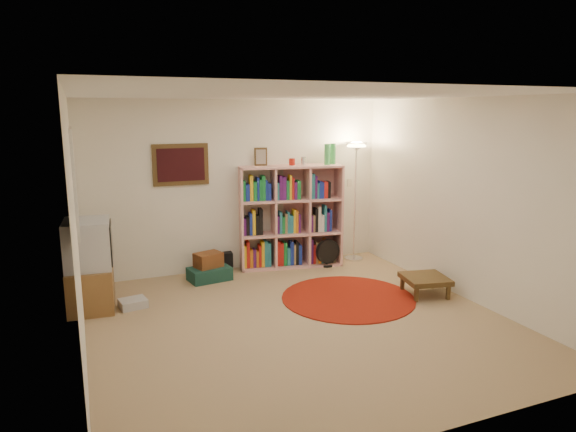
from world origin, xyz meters
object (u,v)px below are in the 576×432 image
floor_lamp (356,163)px  side_table (425,279)px  tv_stand (90,266)px  suitcase (210,274)px  bookshelf (289,218)px  floor_fan (327,253)px

floor_lamp → side_table: size_ratio=2.95×
tv_stand → side_table: size_ratio=1.70×
suitcase → side_table: size_ratio=0.97×
bookshelf → floor_fan: (0.52, -0.28, -0.53)m
suitcase → floor_fan: bearing=-10.5°
bookshelf → suitcase: (-1.30, -0.22, -0.66)m
bookshelf → tv_stand: size_ratio=1.72×
floor_lamp → floor_fan: (-0.56, -0.18, -1.34)m
tv_stand → bookshelf: bearing=18.1°
floor_fan → suitcase: bearing=174.6°
floor_fan → side_table: bearing=-72.8°
floor_lamp → side_table: 2.22m
tv_stand → floor_lamp: bearing=13.1°
side_table → floor_lamp: bearing=91.5°
floor_fan → suitcase: size_ratio=0.70×
floor_fan → suitcase: floor_fan is taller
bookshelf → floor_fan: size_ratio=4.33×
floor_fan → suitcase: 1.83m
floor_lamp → floor_fan: bearing=-162.0°
floor_fan → bookshelf: bearing=148.5°
bookshelf → suitcase: bookshelf is taller
tv_stand → side_table: (3.99, -1.17, -0.31)m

